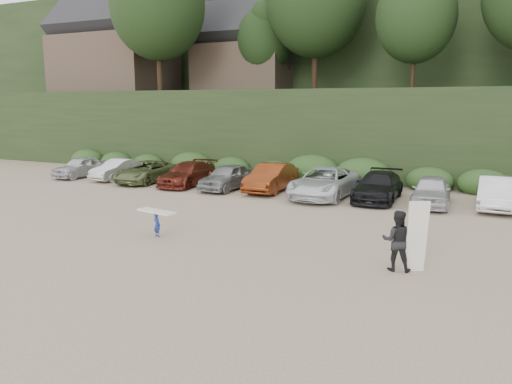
% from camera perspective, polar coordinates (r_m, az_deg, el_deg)
% --- Properties ---
extents(ground, '(120.00, 120.00, 0.00)m').
position_cam_1_polar(ground, '(18.67, -0.37, -5.70)').
color(ground, tan).
rests_on(ground, ground).
extents(hillside_backdrop, '(90.00, 41.50, 28.00)m').
position_cam_1_polar(hillside_backdrop, '(53.11, 16.90, 16.37)').
color(hillside_backdrop, black).
rests_on(hillside_backdrop, ground).
extents(parked_cars, '(39.73, 6.47, 1.65)m').
position_cam_1_polar(parked_cars, '(27.11, 12.61, 0.72)').
color(parked_cars, silver).
rests_on(parked_cars, ground).
extents(child_surfer, '(1.78, 0.81, 1.03)m').
position_cam_1_polar(child_surfer, '(19.59, -11.27, -3.03)').
color(child_surfer, navy).
rests_on(child_surfer, ground).
extents(adult_surfer, '(1.41, 0.84, 2.23)m').
position_cam_1_polar(adult_surfer, '(15.93, 16.00, -5.33)').
color(adult_surfer, black).
rests_on(adult_surfer, ground).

